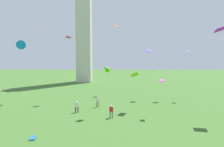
# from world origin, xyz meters

# --- Properties ---
(monument_obelisk) EXTENTS (4.81, 4.81, 45.05)m
(monument_obelisk) POSITION_xyz_m (-9.65, 55.27, 22.52)
(monument_obelisk) COLOR beige
(monument_obelisk) RESTS_ON ground_plane
(person_0) EXTENTS (0.54, 0.46, 1.80)m
(person_0) POSITION_xyz_m (-4.60, 17.48, 1.02)
(person_0) COLOR #1E2333
(person_0) RESTS_ON ground_plane
(person_1) EXTENTS (0.54, 0.50, 1.81)m
(person_1) POSITION_xyz_m (0.79, 14.96, 1.03)
(person_1) COLOR #51754C
(person_1) RESTS_ON ground_plane
(person_2) EXTENTS (0.52, 0.53, 1.82)m
(person_2) POSITION_xyz_m (-1.74, 20.90, 1.03)
(person_2) COLOR #51754C
(person_2) RESTS_ON ground_plane
(kite_flying_0) EXTENTS (1.80, 1.17, 1.00)m
(kite_flying_0) POSITION_xyz_m (15.94, 15.87, 12.37)
(kite_flying_0) COLOR #BE0FEC
(kite_flying_1) EXTENTS (2.08, 2.35, 1.84)m
(kite_flying_1) POSITION_xyz_m (-0.92, 31.58, 5.97)
(kite_flying_1) COLOR #44CD04
(kite_flying_2) EXTENTS (0.88, 1.08, 0.34)m
(kite_flying_2) POSITION_xyz_m (15.65, 28.28, 9.66)
(kite_flying_2) COLOR blue
(kite_flying_3) EXTENTS (2.00, 2.52, 1.77)m
(kite_flying_3) POSITION_xyz_m (-13.06, 18.08, 10.53)
(kite_flying_3) COLOR #0F7CD6
(kite_flying_4) EXTENTS (1.21, 1.15, 0.39)m
(kite_flying_4) POSITION_xyz_m (-7.85, 26.21, 12.32)
(kite_flying_4) COLOR red
(kite_flying_5) EXTENTS (1.39, 1.48, 0.72)m
(kite_flying_5) POSITION_xyz_m (8.14, 28.96, 9.76)
(kite_flying_5) COLOR #4A2ABA
(kite_flying_6) EXTENTS (1.48, 1.38, 0.43)m
(kite_flying_6) POSITION_xyz_m (10.23, 26.08, 3.97)
(kite_flying_6) COLOR #B71D94
(kite_flying_7) EXTENTS (0.63, 0.90, 0.09)m
(kite_flying_7) POSITION_xyz_m (7.73, 16.96, 7.36)
(kite_flying_7) COLOR #42CB1E
(kite_flying_8) EXTENTS (1.14, 1.26, 0.40)m
(kite_flying_8) POSITION_xyz_m (1.50, 19.15, 13.28)
(kite_flying_8) COLOR orange
(kite_flying_9) EXTENTS (1.02, 1.07, 0.30)m
(kite_flying_9) POSITION_xyz_m (-13.79, 27.37, 13.96)
(kite_flying_9) COLOR #ED5419
(kite_flying_10) EXTENTS (1.53, 1.71, 0.98)m
(kite_flying_10) POSITION_xyz_m (4.42, 19.05, 5.74)
(kite_flying_10) COLOR #6FD911
(kite_bundle_0) EXTENTS (0.78, 1.22, 0.14)m
(kite_bundle_0) POSITION_xyz_m (-7.20, 7.62, 0.07)
(kite_bundle_0) COLOR #1F5D96
(kite_bundle_0) RESTS_ON ground_plane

